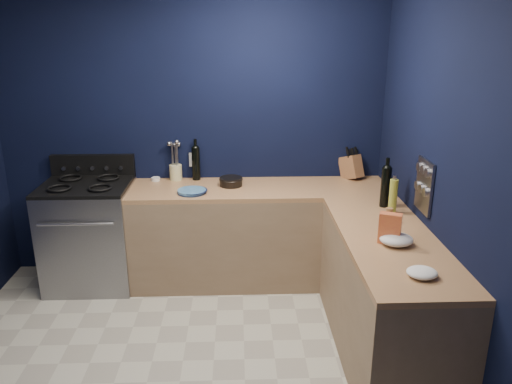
{
  "coord_description": "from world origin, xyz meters",
  "views": [
    {
      "loc": [
        0.41,
        -2.81,
        2.27
      ],
      "look_at": [
        0.55,
        1.0,
        1.0
      ],
      "focal_mm": 35.25,
      "sensor_mm": 36.0,
      "label": 1
    }
  ],
  "objects_px": {
    "crouton_bag": "(390,228)",
    "knife_block": "(351,167)",
    "plate_stack": "(192,191)",
    "utensil_crock": "(176,172)",
    "gas_range": "(91,236)"
  },
  "relations": [
    {
      "from": "crouton_bag",
      "to": "knife_block",
      "type": "bearing_deg",
      "value": 110.49
    },
    {
      "from": "plate_stack",
      "to": "utensil_crock",
      "type": "distance_m",
      "value": 0.44
    },
    {
      "from": "plate_stack",
      "to": "crouton_bag",
      "type": "bearing_deg",
      "value": -38.21
    },
    {
      "from": "gas_range",
      "to": "utensil_crock",
      "type": "relative_size",
      "value": 6.42
    },
    {
      "from": "gas_range",
      "to": "crouton_bag",
      "type": "bearing_deg",
      "value": -27.7
    },
    {
      "from": "gas_range",
      "to": "knife_block",
      "type": "bearing_deg",
      "value": 6.42
    },
    {
      "from": "gas_range",
      "to": "knife_block",
      "type": "distance_m",
      "value": 2.47
    },
    {
      "from": "utensil_crock",
      "to": "knife_block",
      "type": "distance_m",
      "value": 1.64
    },
    {
      "from": "plate_stack",
      "to": "crouton_bag",
      "type": "relative_size",
      "value": 1.17
    },
    {
      "from": "gas_range",
      "to": "utensil_crock",
      "type": "distance_m",
      "value": 0.96
    },
    {
      "from": "gas_range",
      "to": "plate_stack",
      "type": "height_order",
      "value": "plate_stack"
    },
    {
      "from": "plate_stack",
      "to": "knife_block",
      "type": "bearing_deg",
      "value": 15.31
    },
    {
      "from": "gas_range",
      "to": "utensil_crock",
      "type": "height_order",
      "value": "utensil_crock"
    },
    {
      "from": "knife_block",
      "to": "utensil_crock",
      "type": "bearing_deg",
      "value": 146.97
    },
    {
      "from": "plate_stack",
      "to": "crouton_bag",
      "type": "height_order",
      "value": "crouton_bag"
    }
  ]
}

